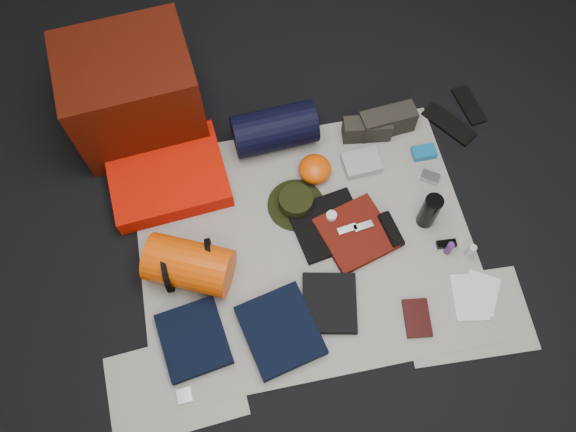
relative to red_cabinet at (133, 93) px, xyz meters
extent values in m
cube|color=black|center=(0.70, -0.86, -0.27)|extent=(4.50, 4.50, 0.02)
cube|color=#B9B8AB|center=(0.70, -0.86, -0.26)|extent=(1.60, 1.30, 0.01)
cube|color=#B9B8AB|center=(0.00, -1.41, -0.26)|extent=(0.61, 0.44, 0.00)
cube|color=#B9B8AB|center=(1.35, -1.36, -0.26)|extent=(0.60, 0.43, 0.00)
cube|color=#440E05|center=(0.00, 0.00, 0.00)|extent=(0.67, 0.58, 0.52)
cube|color=red|center=(0.09, -0.39, -0.20)|extent=(0.61, 0.51, 0.10)
cylinder|color=#EB4803|center=(0.15, -0.91, -0.14)|extent=(0.44, 0.37, 0.23)
cylinder|color=black|center=(0.05, -0.91, -0.15)|extent=(0.02, 0.22, 0.22)
cylinder|color=black|center=(0.25, -0.91, -0.15)|extent=(0.03, 0.22, 0.22)
cylinder|color=black|center=(0.67, -0.26, -0.14)|extent=(0.44, 0.25, 0.22)
cylinder|color=black|center=(0.70, -0.65, -0.25)|extent=(0.38, 0.38, 0.01)
cylinder|color=black|center=(0.70, -0.65, -0.21)|extent=(0.17, 0.17, 0.07)
cube|color=#2A2721|center=(1.15, -0.32, -0.19)|extent=(0.26, 0.13, 0.13)
cube|color=#2A2721|center=(1.26, -0.30, -0.18)|extent=(0.30, 0.13, 0.14)
cube|color=black|center=(1.60, -0.33, -0.25)|extent=(0.26, 0.31, 0.02)
cube|color=black|center=(1.75, -0.24, -0.25)|extent=(0.13, 0.26, 0.01)
cube|color=black|center=(0.11, -1.23, -0.23)|extent=(0.32, 0.36, 0.05)
cube|color=black|center=(0.50, -1.26, -0.23)|extent=(0.38, 0.41, 0.06)
cube|color=black|center=(0.75, -1.18, -0.23)|extent=(0.30, 0.33, 0.04)
cube|color=black|center=(0.83, -0.80, -0.24)|extent=(0.38, 0.36, 0.03)
cube|color=#5A1109|center=(0.95, -0.87, -0.23)|extent=(0.39, 0.39, 0.04)
ellipsoid|color=#EB4803|center=(0.83, -0.49, -0.20)|extent=(0.17, 0.17, 0.11)
cube|color=#98A097|center=(1.08, -0.49, -0.23)|extent=(0.20, 0.15, 0.05)
cylinder|color=black|center=(1.31, -0.86, -0.14)|extent=(0.11, 0.11, 0.22)
cylinder|color=black|center=(1.12, -0.89, -0.22)|extent=(0.10, 0.19, 0.07)
cube|color=#B6B6BB|center=(1.40, -0.64, -0.24)|extent=(0.10, 0.10, 0.04)
cube|color=#1066A3|center=(1.41, -0.49, -0.23)|extent=(0.12, 0.08, 0.04)
cylinder|color=#4A2069|center=(1.36, -1.04, -0.21)|extent=(0.04, 0.04, 0.09)
cylinder|color=silver|center=(1.45, -1.08, -0.20)|extent=(0.04, 0.04, 0.10)
cube|color=black|center=(1.12, -1.33, -0.24)|extent=(0.14, 0.19, 0.02)
cube|color=silver|center=(1.39, -1.28, -0.25)|extent=(0.19, 0.25, 0.01)
cube|color=silver|center=(1.45, -1.27, -0.25)|extent=(0.23, 0.24, 0.01)
cube|color=black|center=(1.37, -1.00, -0.24)|extent=(0.10, 0.05, 0.02)
cube|color=#B6B6BB|center=(0.04, -1.46, -0.25)|extent=(0.07, 0.07, 0.01)
cylinder|color=white|center=(0.85, -0.77, -0.20)|extent=(0.05, 0.05, 0.03)
cube|color=#B6B6BB|center=(0.91, -0.85, -0.20)|extent=(0.10, 0.05, 0.01)
cube|color=#B6B6BB|center=(0.99, -0.85, -0.20)|extent=(0.10, 0.05, 0.01)
camera|label=1|loc=(0.42, -1.86, 2.27)|focal=35.00mm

